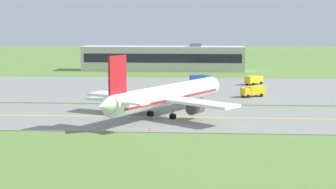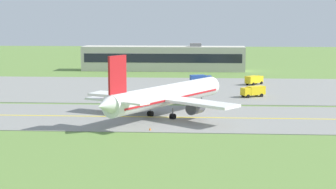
{
  "view_description": "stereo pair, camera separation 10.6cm",
  "coord_description": "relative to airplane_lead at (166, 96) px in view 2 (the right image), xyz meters",
  "views": [
    {
      "loc": [
        5.79,
        -103.72,
        19.28
      ],
      "look_at": [
        -1.43,
        3.36,
        4.0
      ],
      "focal_mm": 59.05,
      "sensor_mm": 36.0,
      "label": 1
    },
    {
      "loc": [
        5.9,
        -103.71,
        19.28
      ],
      "look_at": [
        -1.43,
        3.36,
        4.0
      ],
      "focal_mm": 59.05,
      "sensor_mm": 36.0,
      "label": 2
    }
  ],
  "objects": [
    {
      "name": "service_truck_fuel",
      "position": [
        19.0,
        27.29,
        -2.6
      ],
      "size": [
        6.2,
        4.86,
        2.6
      ],
      "color": "yellow",
      "rests_on": "ground"
    },
    {
      "name": "apron_pad",
      "position": [
        11.68,
        41.06,
        -4.08
      ],
      "size": [
        140.0,
        52.0,
        0.1
      ],
      "primitive_type": "cube",
      "color": "gray",
      "rests_on": "ground"
    },
    {
      "name": "terminal_building",
      "position": [
        -7.42,
        91.14,
        0.2
      ],
      "size": [
        57.47,
        9.8,
        9.82
      ],
      "color": "beige",
      "rests_on": "ground"
    },
    {
      "name": "traffic_cone_mid_edge",
      "position": [
        -1.72,
        -13.39,
        -3.83
      ],
      "size": [
        0.44,
        0.44,
        0.6
      ],
      "primitive_type": "cone",
      "color": "orange",
      "rests_on": "ground"
    },
    {
      "name": "traffic_cone_near_edge",
      "position": [
        -11.01,
        12.19,
        -3.83
      ],
      "size": [
        0.44,
        0.44,
        0.6
      ],
      "primitive_type": "cone",
      "color": "orange",
      "rests_on": "ground"
    },
    {
      "name": "airplane_lead",
      "position": [
        0.0,
        0.0,
        0.0
      ],
      "size": [
        29.9,
        35.93,
        12.7
      ],
      "color": "white",
      "rests_on": "ground"
    },
    {
      "name": "service_truck_catering",
      "position": [
        6.13,
        52.46,
        -2.6
      ],
      "size": [
        6.33,
        3.63,
        2.6
      ],
      "color": "#264CA5",
      "rests_on": "ground"
    },
    {
      "name": "service_truck_baggage",
      "position": [
        21.24,
        51.32,
        -2.6
      ],
      "size": [
        5.54,
        5.83,
        2.6
      ],
      "color": "yellow",
      "rests_on": "ground"
    },
    {
      "name": "taxiway_strip",
      "position": [
        1.68,
        -0.94,
        -4.08
      ],
      "size": [
        240.0,
        28.0,
        0.1
      ],
      "primitive_type": "cube",
      "color": "gray",
      "rests_on": "ground"
    },
    {
      "name": "taxiway_centreline",
      "position": [
        1.68,
        -0.94,
        -4.03
      ],
      "size": [
        220.0,
        0.6,
        0.01
      ],
      "primitive_type": "cube",
      "color": "yellow",
      "rests_on": "taxiway_strip"
    },
    {
      "name": "ground_plane",
      "position": [
        1.68,
        -0.94,
        -4.13
      ],
      "size": [
        500.0,
        500.0,
        0.0
      ],
      "primitive_type": "plane",
      "color": "olive"
    }
  ]
}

